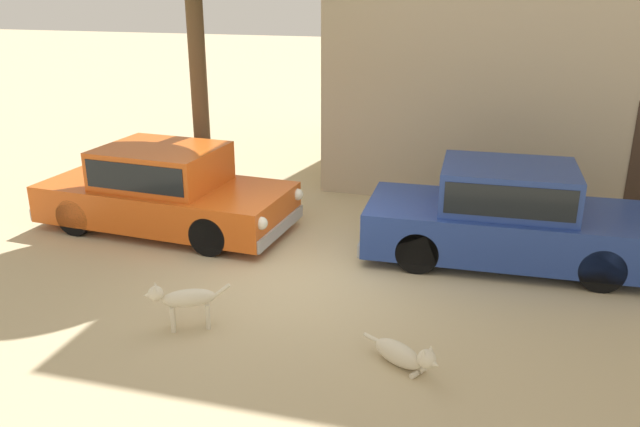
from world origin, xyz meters
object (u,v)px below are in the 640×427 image
object	(u,v)px
parked_sedan_nearest	(165,188)
stray_dog_spotted	(404,355)
stray_dog_tan	(183,299)
parked_sedan_second	(507,215)

from	to	relation	value
parked_sedan_nearest	stray_dog_spotted	distance (m)	5.60
stray_dog_spotted	stray_dog_tan	world-z (taller)	stray_dog_tan
parked_sedan_nearest	stray_dog_spotted	size ratio (longest dim) A/B	4.70
parked_sedan_nearest	parked_sedan_second	xyz separation A→B (m)	(5.59, 0.12, 0.03)
parked_sedan_nearest	parked_sedan_second	bearing A→B (deg)	5.41
parked_sedan_second	stray_dog_tan	bearing A→B (deg)	-141.28
parked_sedan_nearest	parked_sedan_second	world-z (taller)	parked_sedan_second
stray_dog_tan	parked_sedan_second	bearing A→B (deg)	-166.80
parked_sedan_second	stray_dog_spotted	bearing A→B (deg)	-108.66
parked_sedan_nearest	stray_dog_tan	size ratio (longest dim) A/B	4.65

